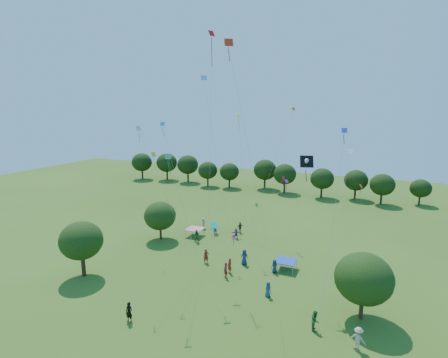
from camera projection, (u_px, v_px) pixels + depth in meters
near_tree_west at (81, 241)px, 37.42m from camera, size 4.58×4.58×6.13m
near_tree_north at (160, 216)px, 48.24m from camera, size 4.39×4.39×5.37m
near_tree_east at (364, 279)px, 29.68m from camera, size 4.89×4.89×5.98m
treeline at (294, 175)px, 74.35m from camera, size 88.01×8.77×6.77m
tent_red_stripe at (195, 229)px, 49.87m from camera, size 2.20×2.20×1.10m
tent_blue at (286, 261)px, 39.46m from camera, size 2.20×2.20×1.10m
man_in_black at (129, 312)px, 29.80m from camera, size 0.70×0.48×1.80m
crowd_person_0 at (274, 266)px, 38.76m from camera, size 0.83×0.84×1.55m
crowd_person_1 at (226, 270)px, 37.62m from camera, size 0.74×0.75×1.72m
crowd_person_2 at (197, 236)px, 47.52m from camera, size 0.96×0.68×1.76m
crowd_person_3 at (358, 338)px, 26.41m from camera, size 1.29×0.94×1.80m
crowd_person_4 at (240, 227)px, 51.23m from camera, size 0.96×1.01×1.64m
crowd_person_5 at (215, 228)px, 50.62m from camera, size 0.96×1.71×1.73m
crowd_person_6 at (268, 289)px, 33.83m from camera, size 0.87×0.76×1.56m
crowd_person_7 at (230, 266)px, 38.66m from camera, size 0.77×0.69×1.73m
crowd_person_8 at (315, 320)px, 28.72m from camera, size 0.54×0.89×1.72m
crowd_person_9 at (203, 223)px, 52.99m from camera, size 0.53×1.12×1.69m
crowd_person_10 at (359, 260)px, 40.36m from camera, size 0.93×0.53×1.50m
crowd_person_11 at (236, 233)px, 48.95m from camera, size 1.50×1.03×1.52m
crowd_person_12 at (244, 257)px, 40.75m from camera, size 0.93×0.52×1.86m
crowd_person_13 at (206, 256)px, 41.18m from camera, size 0.76×0.71×1.71m
pirate_kite at (306, 163)px, 32.89m from camera, size 2.67×3.26×12.29m
red_high_kite at (211, 80)px, 37.83m from camera, size 1.77×4.54×24.92m
small_kite_0 at (276, 190)px, 46.91m from camera, size 4.52×2.78×7.73m
small_kite_1 at (278, 151)px, 45.04m from camera, size 5.47×1.63×16.78m
small_kite_2 at (159, 168)px, 43.39m from camera, size 2.09×4.22×11.43m
small_kite_3 at (256, 208)px, 47.88m from camera, size 1.06×1.34×3.86m
small_kite_4 at (210, 115)px, 40.10m from camera, size 3.40×1.19×20.32m
small_kite_5 at (230, 241)px, 38.81m from camera, size 2.92×1.71×2.85m
small_kite_6 at (344, 189)px, 31.73m from camera, size 1.17×6.95×12.96m
small_kite_7 at (171, 160)px, 36.43m from camera, size 3.36×1.57×15.31m
small_kite_8 at (362, 197)px, 42.61m from camera, size 1.49×2.92×7.52m
small_kite_9 at (239, 99)px, 28.49m from camera, size 4.68×1.33×22.15m
small_kite_10 at (241, 147)px, 44.84m from camera, size 1.07×1.63×15.91m
small_kite_11 at (175, 181)px, 32.44m from camera, size 0.74×4.98×12.67m
small_kite_12 at (338, 180)px, 27.68m from camera, size 0.98×0.73×15.20m
small_kite_13 at (280, 191)px, 46.12m from camera, size 4.99×1.45×7.49m
small_kite_14 at (152, 163)px, 34.75m from camera, size 3.96×4.02×15.01m
small_kite_15 at (212, 232)px, 32.81m from camera, size 4.07×3.86×6.33m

